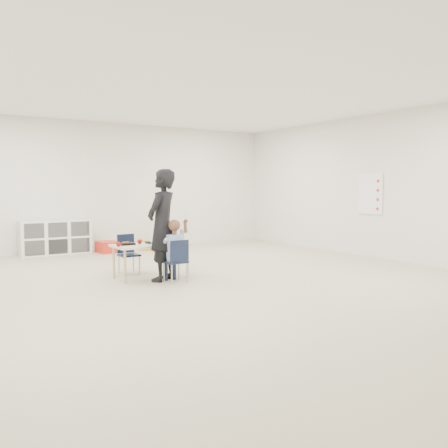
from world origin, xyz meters
TOP-DOWN VIEW (x-y plane):
  - room at (0.00, 0.00)m, footprint 9.00×9.02m
  - table at (-0.57, 0.87)m, footprint 1.15×0.59m
  - chair_near at (-0.41, 0.37)m, footprint 0.31×0.29m
  - chair_far at (-0.73, 1.37)m, footprint 0.31×0.29m
  - child at (-0.41, 0.37)m, footprint 0.43×0.43m
  - lunch_tray_near at (-0.51, 0.92)m, footprint 0.22×0.16m
  - lunch_tray_far at (-0.93, 0.94)m, footprint 0.22×0.16m
  - milk_carton at (-0.57, 0.77)m, footprint 0.07×0.07m
  - bread_roll at (-0.30, 0.75)m, footprint 0.09×0.09m
  - apple_near at (-0.72, 0.95)m, footprint 0.07×0.07m
  - apple_far at (-1.11, 0.79)m, footprint 0.07×0.07m
  - cubby_shelf at (-1.20, 4.28)m, footprint 1.40×0.40m
  - rules_poster at (3.98, 0.60)m, footprint 0.02×0.60m
  - adult at (-0.51, 0.58)m, footprint 0.72×0.67m
  - bin_red at (-0.21, 3.98)m, footprint 0.41×0.51m
  - bin_yellow at (0.74, 3.98)m, footprint 0.38×0.47m
  - bin_blue at (0.87, 3.88)m, footprint 0.33×0.43m

SIDE VIEW (x-z plane):
  - bin_blue at x=0.87m, z-range 0.00..0.21m
  - bin_yellow at x=0.74m, z-range 0.00..0.22m
  - bin_red at x=-0.21m, z-range 0.00..0.24m
  - table at x=-0.57m, z-range 0.00..0.53m
  - chair_near at x=-0.41m, z-range 0.00..0.63m
  - chair_far at x=-0.73m, z-range 0.00..0.63m
  - cubby_shelf at x=-1.20m, z-range 0.00..0.70m
  - child at x=-0.41m, z-range 0.00..0.99m
  - lunch_tray_near at x=-0.51m, z-range 0.52..0.55m
  - lunch_tray_far at x=-0.93m, z-range 0.52..0.55m
  - bread_roll at x=-0.30m, z-range 0.52..0.59m
  - apple_near at x=-0.72m, z-range 0.52..0.59m
  - apple_far at x=-1.11m, z-range 0.52..0.59m
  - milk_carton at x=-0.57m, z-range 0.52..0.62m
  - adult at x=-0.51m, z-range 0.00..1.64m
  - rules_poster at x=3.98m, z-range 0.85..1.65m
  - room at x=0.00m, z-range 0.00..2.80m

